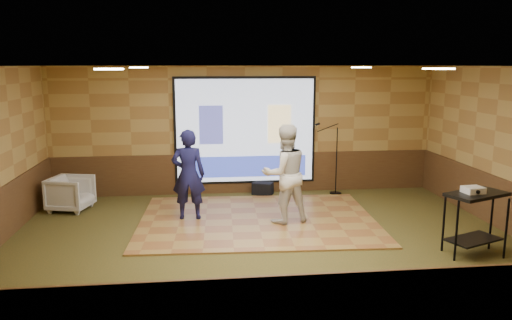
{
  "coord_description": "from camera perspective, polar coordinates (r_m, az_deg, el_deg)",
  "views": [
    {
      "loc": [
        -1.08,
        -8.11,
        3.03
      ],
      "look_at": [
        -0.05,
        0.83,
        1.3
      ],
      "focal_mm": 35.0,
      "sensor_mm": 36.0,
      "label": 1
    }
  ],
  "objects": [
    {
      "name": "wainscot_front",
      "position": [
        5.4,
        6.08,
        -17.43
      ],
      "size": [
        9.0,
        0.04,
        0.95
      ],
      "primitive_type": "cube",
      "color": "#492C18",
      "rests_on": "ground"
    },
    {
      "name": "downlight_sw",
      "position": [
        6.7,
        -16.43,
        9.94
      ],
      "size": [
        0.32,
        0.32,
        0.02
      ],
      "primitive_type": "cube",
      "color": "#FFECBF",
      "rests_on": "room_shell"
    },
    {
      "name": "projector_screen",
      "position": [
        11.7,
        -1.22,
        3.24
      ],
      "size": [
        3.32,
        0.06,
        2.52
      ],
      "color": "black",
      "rests_on": "room_shell"
    },
    {
      "name": "av_table",
      "position": [
        8.72,
        23.81,
        -5.33
      ],
      "size": [
        0.98,
        0.52,
        1.03
      ],
      "rotation": [
        0.0,
        0.0,
        0.39
      ],
      "color": "black",
      "rests_on": "ground"
    },
    {
      "name": "mic_stand",
      "position": [
        11.94,
        8.88,
        -1.51
      ],
      "size": [
        0.67,
        0.27,
        1.71
      ],
      "rotation": [
        0.0,
        0.0,
        -0.39
      ],
      "color": "black",
      "rests_on": "ground"
    },
    {
      "name": "wainscot_right",
      "position": [
        10.16,
        27.0,
        -4.9
      ],
      "size": [
        0.04,
        7.0,
        0.95
      ],
      "primitive_type": "cube",
      "color": "#492C18",
      "rests_on": "ground"
    },
    {
      "name": "downlight_ne",
      "position": [
        10.44,
        11.94,
        10.32
      ],
      "size": [
        0.32,
        0.32,
        0.02
      ],
      "primitive_type": "cube",
      "color": "#FFECBF",
      "rests_on": "room_shell"
    },
    {
      "name": "duffel_bag",
      "position": [
        11.81,
        0.78,
        -3.26
      ],
      "size": [
        0.54,
        0.47,
        0.29
      ],
      "primitive_type": "cube",
      "rotation": [
        0.0,
        0.0,
        -0.42
      ],
      "color": "black",
      "rests_on": "ground"
    },
    {
      "name": "player_left",
      "position": [
        9.8,
        -7.73,
        -1.65
      ],
      "size": [
        0.67,
        0.46,
        1.78
      ],
      "primitive_type": "imported",
      "rotation": [
        0.0,
        0.0,
        3.08
      ],
      "color": "#161644",
      "rests_on": "dance_floor"
    },
    {
      "name": "wainscot_back",
      "position": [
        11.92,
        -1.22,
        -1.5
      ],
      "size": [
        9.0,
        0.04,
        0.95
      ],
      "primitive_type": "cube",
      "color": "#492C18",
      "rests_on": "ground"
    },
    {
      "name": "ground",
      "position": [
        8.72,
        0.97,
        -9.44
      ],
      "size": [
        9.0,
        9.0,
        0.0
      ],
      "primitive_type": "plane",
      "color": "#313C1B",
      "rests_on": "ground"
    },
    {
      "name": "projector",
      "position": [
        8.59,
        23.57,
        -3.15
      ],
      "size": [
        0.33,
        0.29,
        0.1
      ],
      "primitive_type": "cube",
      "rotation": [
        0.0,
        0.0,
        0.14
      ],
      "color": "silver",
      "rests_on": "av_table"
    },
    {
      "name": "downlight_se",
      "position": [
        7.38,
        20.13,
        9.77
      ],
      "size": [
        0.32,
        0.32,
        0.02
      ],
      "primitive_type": "cube",
      "color": "#FFECBF",
      "rests_on": "room_shell"
    },
    {
      "name": "banquet_chair",
      "position": [
        11.19,
        -20.42,
        -3.6
      ],
      "size": [
        0.97,
        0.96,
        0.73
      ],
      "primitive_type": "imported",
      "rotation": [
        0.0,
        0.0,
        1.31
      ],
      "color": "gray",
      "rests_on": "ground"
    },
    {
      "name": "downlight_nw",
      "position": [
        9.97,
        -13.23,
        10.26
      ],
      "size": [
        0.32,
        0.32,
        0.02
      ],
      "primitive_type": "cube",
      "color": "#FFECBF",
      "rests_on": "room_shell"
    },
    {
      "name": "dance_floor",
      "position": [
        9.91,
        0.18,
        -6.82
      ],
      "size": [
        4.74,
        3.7,
        0.03
      ],
      "primitive_type": "cube",
      "rotation": [
        0.0,
        0.0,
        -0.05
      ],
      "color": "olive",
      "rests_on": "ground"
    },
    {
      "name": "player_right",
      "position": [
        9.51,
        3.31,
        -1.59
      ],
      "size": [
        1.06,
        0.92,
        1.89
      ],
      "primitive_type": "imported",
      "rotation": [
        0.0,
        0.0,
        3.38
      ],
      "color": "silver",
      "rests_on": "dance_floor"
    },
    {
      "name": "room_shell",
      "position": [
        8.23,
        1.02,
        4.36
      ],
      "size": [
        9.04,
        7.04,
        3.02
      ],
      "color": "#AB8B47",
      "rests_on": "ground"
    }
  ]
}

